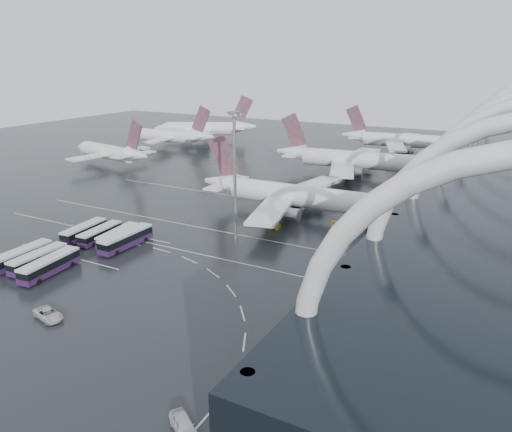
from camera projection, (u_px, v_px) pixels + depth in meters
The scene contains 26 objects.
ground at pixel (209, 252), 104.77m from camera, with size 420.00×420.00×0.00m, color black.
lane_marking_near at pixel (203, 255), 103.10m from camera, with size 120.00×0.25×0.01m, color silver.
lane_marking_mid at pixel (238, 235), 114.78m from camera, with size 120.00×0.25×0.01m, color silver.
lane_marking_far at pixel (289, 204), 138.16m from camera, with size 120.00×0.25×0.01m, color silver.
bus_bay_line_south at pixel (68, 256), 102.40m from camera, with size 28.00×0.25×0.01m, color silver.
bus_bay_line_north at pixel (123, 233), 115.75m from camera, with size 28.00×0.25×0.01m, color silver.
airliner_main at pixel (296, 196), 128.37m from camera, with size 56.61×49.75×19.21m.
airliner_gate_b at pixel (354, 160), 171.51m from camera, with size 58.29×52.10×20.23m.
airliner_gate_c at pixel (402, 141), 211.99m from camera, with size 54.05×49.56×19.24m.
jet_remote_west at pixel (111, 153), 186.26m from camera, with size 42.35×34.26×18.44m.
jet_remote_mid at pixel (172, 136), 222.69m from camera, with size 44.00×35.49×19.15m.
jet_remote_far at pixel (207, 129), 241.58m from camera, with size 46.79×38.28×21.64m.
bus_row_near_a at pixel (84, 231), 112.21m from camera, with size 3.97×12.60×3.05m.
bus_row_near_b at pixel (100, 233), 110.74m from camera, with size 3.74×12.17×2.95m.
bus_row_near_c at pixel (118, 236), 109.30m from camera, with size 4.01×12.28×2.97m.
bus_row_near_d at pixel (126, 239), 106.68m from camera, with size 3.38×13.89×3.42m.
bus_row_far_a at pixel (22, 256), 98.18m from camera, with size 3.41×12.81×3.13m.
bus_row_far_b at pixel (38, 259), 96.67m from camera, with size 3.39×12.56×3.06m.
bus_row_far_c at pixel (49, 265), 93.54m from camera, with size 4.39×13.44×3.25m.
van_curve_a at pixel (48, 314), 77.81m from camera, with size 2.66×5.78×1.61m, color silver.
van_curve_b at pixel (184, 425), 54.31m from camera, with size 2.09×5.18×1.77m, color silver.
van_curve_c at pixel (255, 390), 60.01m from camera, with size 1.76×5.05×1.66m, color silver.
floodlight_mast at pixel (235, 162), 105.72m from camera, with size 2.18×2.18×28.39m.
gse_cart_belly_c at pixel (275, 226), 118.32m from camera, with size 2.37×1.40×1.29m, color #B39717.
gse_cart_belly_d at pixel (403, 239), 110.21m from camera, with size 2.40×1.42×1.31m, color slate.
gse_cart_belly_e at pixel (336, 224), 120.03m from camera, with size 2.25×1.33×1.23m, color #B39717.
Camera 1 is at (55.58, -80.65, 39.23)m, focal length 35.00 mm.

